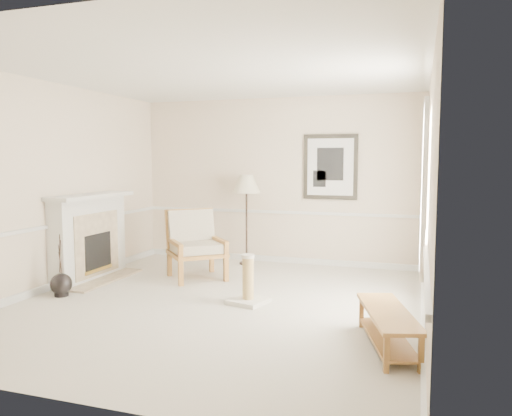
{
  "coord_description": "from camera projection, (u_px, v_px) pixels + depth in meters",
  "views": [
    {
      "loc": [
        2.41,
        -5.73,
        1.82
      ],
      "look_at": [
        0.29,
        0.7,
        1.17
      ],
      "focal_mm": 35.0,
      "sensor_mm": 36.0,
      "label": 1
    }
  ],
  "objects": [
    {
      "name": "armchair",
      "position": [
        195.0,
        241.0,
        7.73
      ],
      "size": [
        1.15,
        1.15,
        1.05
      ],
      "rotation": [
        0.0,
        0.0,
        0.73
      ],
      "color": "olive",
      "rests_on": "ground"
    },
    {
      "name": "ground",
      "position": [
        217.0,
        303.0,
        6.34
      ],
      "size": [
        5.5,
        5.5,
        0.0
      ],
      "primitive_type": "plane",
      "color": "silver",
      "rests_on": "ground"
    },
    {
      "name": "floor_lamp",
      "position": [
        246.0,
        186.0,
        8.62
      ],
      "size": [
        0.55,
        0.55,
        1.56
      ],
      "rotation": [
        0.0,
        0.0,
        0.14
      ],
      "color": "black",
      "rests_on": "ground"
    },
    {
      "name": "bench",
      "position": [
        388.0,
        323.0,
        4.84
      ],
      "size": [
        0.74,
        1.34,
        0.37
      ],
      "rotation": [
        0.0,
        0.0,
        0.29
      ],
      "color": "olive",
      "rests_on": "ground"
    },
    {
      "name": "floor_vase",
      "position": [
        61.0,
        285.0,
        6.68
      ],
      "size": [
        0.29,
        0.29,
        0.84
      ],
      "rotation": [
        0.0,
        0.0,
        0.38
      ],
      "color": "black",
      "rests_on": "ground"
    },
    {
      "name": "fireplace",
      "position": [
        90.0,
        238.0,
        7.58
      ],
      "size": [
        0.64,
        1.64,
        1.31
      ],
      "color": "white",
      "rests_on": "ground"
    },
    {
      "name": "scratching_post",
      "position": [
        248.0,
        288.0,
        6.35
      ],
      "size": [
        0.54,
        0.54,
        0.63
      ],
      "rotation": [
        0.0,
        0.0,
        -0.25
      ],
      "color": "white",
      "rests_on": "ground"
    },
    {
      "name": "room",
      "position": [
        229.0,
        156.0,
        6.19
      ],
      "size": [
        5.04,
        5.54,
        2.92
      ],
      "color": "beige",
      "rests_on": "ground"
    }
  ]
}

